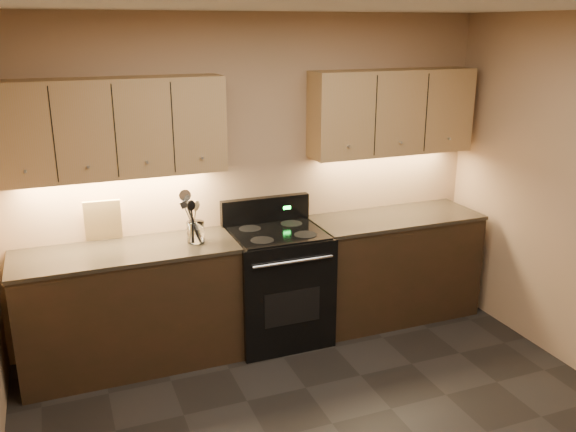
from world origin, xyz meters
The scene contains 15 objects.
ceiling centered at (0.00, 0.00, 2.60)m, with size 4.00×4.00×0.00m, color silver.
wall_back centered at (0.00, 2.00, 1.30)m, with size 4.00×0.04×2.60m, color tan.
counter_left centered at (-1.10, 1.70, 0.47)m, with size 1.62×0.62×0.93m.
counter_right centered at (1.18, 1.70, 0.47)m, with size 1.46×0.62×0.93m.
stove centered at (0.08, 1.68, 0.48)m, with size 0.76×0.68×1.14m.
upper_cab_left centered at (-1.10, 1.85, 1.80)m, with size 1.60×0.30×0.70m, color #A98254.
upper_cab_right centered at (1.18, 1.85, 1.80)m, with size 1.44×0.30×0.70m, color #A98254.
outlet_plate centered at (-1.30, 1.99, 1.12)m, with size 0.09×0.01×0.12m, color #B2B5BA.
utensil_crock centered at (-0.58, 1.67, 1.00)m, with size 0.15×0.15×0.16m.
cutting_board centered at (-1.22, 1.95, 1.10)m, with size 0.27×0.02×0.34m, color tan.
wooden_spoon centered at (-0.62, 1.68, 1.10)m, with size 0.06×0.06×0.30m, color tan, non-canonical shape.
black_spoon centered at (-0.59, 1.68, 1.12)m, with size 0.06×0.06×0.34m, color black, non-canonical shape.
black_turner centered at (-0.56, 1.65, 1.11)m, with size 0.08×0.08×0.34m, color black, non-canonical shape.
steel_spatula centered at (-0.55, 1.68, 1.12)m, with size 0.08×0.08×0.34m, color silver, non-canonical shape.
steel_skimmer centered at (-0.54, 1.66, 1.14)m, with size 0.09×0.09×0.39m, color silver, non-canonical shape.
Camera 1 is at (-1.52, -2.62, 2.50)m, focal length 38.00 mm.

